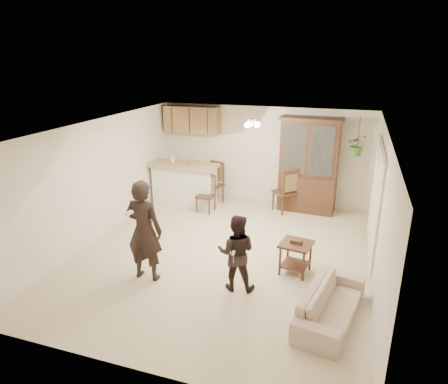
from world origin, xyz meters
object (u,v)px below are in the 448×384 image
(chair_bar, at_px, (206,202))
(chair_hutch_left, at_px, (212,192))
(sofa, at_px, (332,297))
(adult, at_px, (144,231))
(child, at_px, (236,252))
(side_table, at_px, (295,257))
(chair_hutch_right, at_px, (285,199))
(china_hutch, at_px, (309,166))

(chair_bar, xyz_separation_m, chair_hutch_left, (-0.06, 0.62, 0.05))
(sofa, bearing_deg, chair_hutch_left, 50.24)
(adult, relative_size, chair_bar, 1.94)
(adult, xyz_separation_m, chair_bar, (-0.12, 3.25, -0.64))
(child, bearing_deg, side_table, -144.51)
(adult, distance_m, chair_bar, 3.31)
(side_table, relative_size, chair_hutch_right, 0.57)
(chair_hutch_right, bearing_deg, sofa, 64.26)
(child, xyz_separation_m, chair_hutch_left, (-1.76, 3.70, -0.37))
(chair_bar, bearing_deg, chair_hutch_left, 99.66)
(china_hutch, bearing_deg, adult, -115.08)
(adult, bearing_deg, side_table, -158.10)
(chair_hutch_left, bearing_deg, child, -42.55)
(chair_bar, bearing_deg, adult, -83.25)
(sofa, relative_size, adult, 1.04)
(sofa, bearing_deg, child, 88.18)
(sofa, height_order, adult, adult)
(adult, distance_m, side_table, 2.70)
(adult, height_order, child, adult)
(chair_bar, height_order, chair_hutch_right, chair_hutch_right)
(adult, relative_size, side_table, 2.78)
(adult, bearing_deg, child, -173.93)
(chair_bar, distance_m, chair_hutch_right, 1.97)
(sofa, xyz_separation_m, chair_hutch_right, (-1.42, 4.09, -0.05))
(sofa, xyz_separation_m, adult, (-3.15, 0.18, 0.53))
(child, relative_size, china_hutch, 0.58)
(sofa, relative_size, chair_hutch_left, 1.71)
(china_hutch, bearing_deg, child, -96.01)
(china_hutch, xyz_separation_m, chair_bar, (-2.36, -0.90, -0.89))
(chair_hutch_left, bearing_deg, chair_hutch_right, 23.11)
(chair_hutch_right, bearing_deg, chair_bar, -25.25)
(sofa, xyz_separation_m, side_table, (-0.70, 1.17, -0.06))
(side_table, distance_m, chair_hutch_right, 3.00)
(child, xyz_separation_m, chair_bar, (-1.71, 3.07, -0.41))
(adult, distance_m, child, 1.61)
(china_hutch, height_order, side_table, china_hutch)
(adult, distance_m, china_hutch, 4.71)
(chair_bar, bearing_deg, side_table, -36.74)
(adult, xyz_separation_m, child, (1.59, 0.17, -0.22))
(adult, distance_m, chair_hutch_right, 4.31)
(chair_bar, bearing_deg, sofa, -41.72)
(adult, bearing_deg, chair_hutch_right, -114.03)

